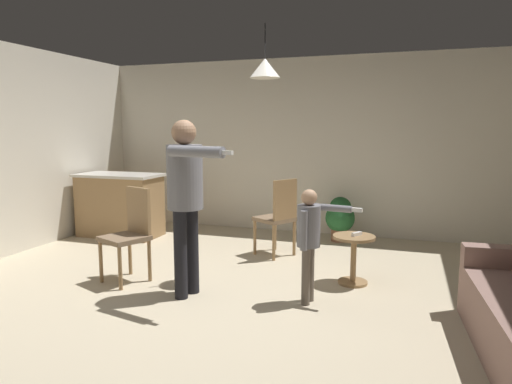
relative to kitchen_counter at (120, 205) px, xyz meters
The scene contains 11 objects.
ground 3.21m from the kitchen_counter, 39.43° to the right, with size 7.68×7.68×0.00m, color beige.
wall_back 2.86m from the kitchen_counter, 25.82° to the left, with size 6.40×0.10×2.70m, color silver.
kitchen_counter is the anchor object (origin of this frame).
side_table_by_couch 3.78m from the kitchen_counter, 16.61° to the right, with size 0.44×0.44×0.52m.
person_adult 2.94m from the kitchen_counter, 42.34° to the right, with size 0.79×0.60×1.71m.
person_child 3.73m from the kitchen_counter, 28.02° to the right, with size 0.58×0.31×1.08m.
dining_chair_by_counter 2.61m from the kitchen_counter, ahead, with size 0.58×0.58×1.00m.
dining_chair_near_wall 2.18m from the kitchen_counter, 52.14° to the right, with size 0.55×0.55×1.00m.
potted_plant_corner 3.31m from the kitchen_counter, 12.65° to the left, with size 0.42×0.42×0.65m.
spare_remote_on_table 3.80m from the kitchen_counter, 16.35° to the right, with size 0.04×0.13×0.04m, color white.
ceiling_light_pendant 3.41m from the kitchen_counter, 23.48° to the right, with size 0.32×0.32×0.55m.
Camera 1 is at (1.67, -3.77, 1.63)m, focal length 31.86 mm.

